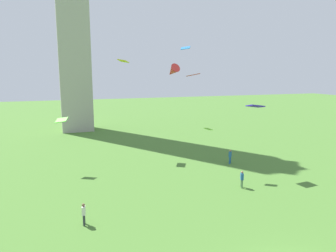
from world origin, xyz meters
TOP-DOWN VIEW (x-y plane):
  - person_0 at (4.51, 12.38)m, footprint 0.39×0.48m
  - person_1 at (-10.02, 9.96)m, footprint 0.29×0.49m
  - person_2 at (7.59, 19.60)m, footprint 0.49×0.50m
  - kite_flying_0 at (-3.05, 28.80)m, footprint 1.75×1.92m
  - kite_flying_1 at (-11.01, 23.53)m, footprint 1.47×1.34m
  - kite_flying_2 at (7.92, 15.58)m, footprint 1.68×1.16m
  - kite_flying_3 at (3.45, 28.07)m, footprint 1.72×2.45m
  - kite_flying_4 at (5.67, 26.25)m, footprint 1.70×1.34m
  - kite_flying_5 at (2.11, 20.51)m, footprint 1.19×1.13m
  - kite_flying_6 at (5.75, 21.76)m, footprint 0.86×1.11m

SIDE VIEW (x-z plane):
  - person_1 at x=-10.02m, z-range 0.11..1.70m
  - person_0 at x=4.51m, z-range 0.11..1.73m
  - person_2 at x=7.59m, z-range 0.11..1.81m
  - kite_flying_6 at x=5.75m, z-range 3.82..4.03m
  - kite_flying_1 at x=-11.01m, z-range 5.33..5.94m
  - kite_flying_2 at x=7.92m, z-range 6.99..7.49m
  - kite_flying_4 at x=5.67m, z-range 10.18..10.62m
  - kite_flying_3 at x=3.45m, z-range 9.85..11.90m
  - kite_flying_0 at x=-3.05m, z-range 11.93..12.39m
  - kite_flying_5 at x=2.11m, z-range 13.08..13.54m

